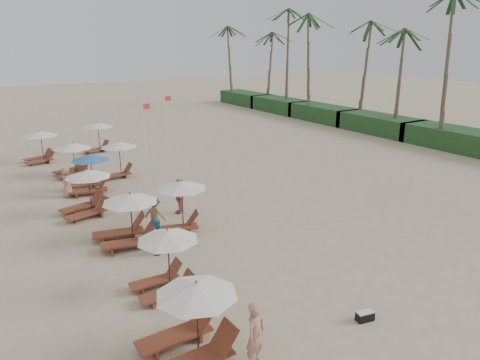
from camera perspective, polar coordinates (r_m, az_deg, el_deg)
ground at (r=18.82m, az=6.59°, el=-8.55°), size 160.00×160.00×0.00m
shrub_hedge at (r=43.48m, az=17.36°, el=6.82°), size 3.20×53.00×1.60m
palm_row at (r=43.39m, az=17.47°, el=18.92°), size 7.00×52.00×12.30m
lounger_station_0 at (r=12.58m, az=-6.66°, el=-17.73°), size 2.72×2.25×2.11m
lounger_station_1 at (r=15.35m, az=-9.72°, el=-10.17°), size 2.34×2.08×2.23m
lounger_station_2 at (r=19.28m, az=-14.44°, el=-5.04°), size 2.81×2.48×2.14m
lounger_station_3 at (r=22.96m, az=-19.19°, el=-1.66°), size 2.63×2.31×2.24m
lounger_station_4 at (r=26.41m, az=-18.91°, el=0.64°), size 2.62×2.38×2.17m
lounger_station_5 at (r=30.02m, az=-20.76°, el=2.60°), size 2.56×2.32×2.06m
lounger_station_6 at (r=34.10m, az=-24.23°, el=4.06°), size 2.49×2.31×2.21m
inland_station_0 at (r=20.05m, az=-7.66°, el=-2.48°), size 2.62×2.24×2.22m
inland_station_1 at (r=28.63m, az=-15.35°, el=3.06°), size 2.61×2.24×2.22m
inland_station_2 at (r=35.83m, az=-17.83°, el=5.64°), size 2.66×2.24×2.22m
beachgoer_near at (r=12.26m, az=2.03°, el=-19.12°), size 0.78×0.66×1.82m
beachgoer_mid_a at (r=18.15m, az=-10.61°, el=-7.08°), size 0.94×0.88×1.54m
beachgoer_mid_b at (r=20.39m, az=-10.81°, el=-4.30°), size 1.09×1.12×1.54m
beachgoer_far_a at (r=22.16m, az=-7.73°, el=-2.06°), size 0.99×1.06×1.76m
beachgoer_far_b at (r=26.01m, az=-21.19°, el=-0.24°), size 0.63×0.88×1.69m
duffel_bag at (r=14.77m, az=15.64°, el=-16.36°), size 0.59×0.38×0.30m
flag_pole_near at (r=32.67m, az=-12.11°, el=6.64°), size 0.60×0.08×4.14m
flag_pole_far at (r=35.96m, az=-9.47°, el=7.84°), size 0.59×0.08×4.25m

